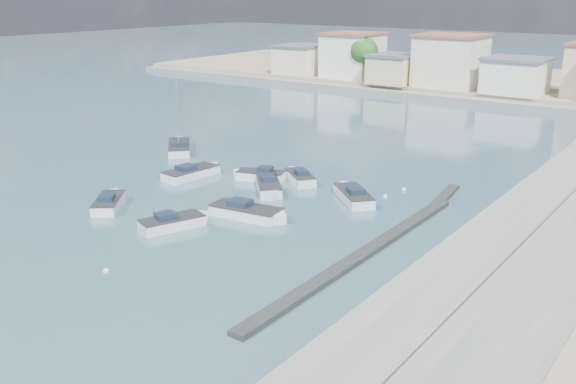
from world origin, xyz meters
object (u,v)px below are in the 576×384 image
object	(u,v)px
motorboat_d	(259,176)
motorboat_h	(250,213)
motorboat_b	(175,223)
sailboat	(179,147)
motorboat_f	(299,177)
motorboat_c	(353,195)
motorboat_g	(269,188)
motorboat_e	(193,173)
motorboat_a	(109,203)

from	to	relation	value
motorboat_d	motorboat_h	world-z (taller)	same
motorboat_b	motorboat_d	xyz separation A→B (m)	(-2.76, 13.28, -0.00)
motorboat_h	sailboat	bearing A→B (deg)	148.51
motorboat_b	motorboat_f	xyz separation A→B (m)	(0.56, 15.04, 0.00)
motorboat_b	motorboat_c	world-z (taller)	same
sailboat	motorboat_g	bearing A→B (deg)	-19.72
motorboat_d	motorboat_g	world-z (taller)	same
motorboat_e	motorboat_g	distance (m)	8.61
motorboat_g	motorboat_e	bearing A→B (deg)	-177.64
motorboat_g	motorboat_h	size ratio (longest dim) A/B	0.76
motorboat_f	motorboat_b	bearing A→B (deg)	-92.12
motorboat_d	motorboat_e	distance (m)	6.19
sailboat	motorboat_e	bearing A→B (deg)	-37.75
motorboat_a	motorboat_e	size ratio (longest dim) A/B	0.77
motorboat_a	motorboat_b	size ratio (longest dim) A/B	0.91
motorboat_d	sailboat	world-z (taller)	sailboat
motorboat_a	motorboat_g	distance (m)	13.30
motorboat_a	motorboat_f	world-z (taller)	same
motorboat_a	motorboat_e	xyz separation A→B (m)	(-0.67, 10.32, -0.00)
motorboat_c	motorboat_e	size ratio (longest dim) A/B	0.85
motorboat_c	motorboat_d	xyz separation A→B (m)	(-9.98, 0.00, -0.00)
motorboat_a	motorboat_d	world-z (taller)	same
motorboat_e	sailboat	size ratio (longest dim) A/B	0.69
motorboat_b	motorboat_h	distance (m)	5.77
motorboat_b	motorboat_c	size ratio (longest dim) A/B	1.00
motorboat_b	motorboat_h	bearing A→B (deg)	58.05
motorboat_e	motorboat_f	size ratio (longest dim) A/B	1.38
motorboat_b	motorboat_c	xyz separation A→B (m)	(7.22, 13.28, 0.00)
motorboat_a	motorboat_d	size ratio (longest dim) A/B	0.97
motorboat_b	sailboat	size ratio (longest dim) A/B	0.58
motorboat_a	sailboat	size ratio (longest dim) A/B	0.53
motorboat_h	motorboat_f	bearing A→B (deg)	103.81
sailboat	motorboat_c	bearing A→B (deg)	-8.69
motorboat_b	motorboat_d	size ratio (longest dim) A/B	1.07
motorboat_a	motorboat_b	bearing A→B (deg)	-1.35
motorboat_g	sailboat	xyz separation A→B (m)	(-16.88, 6.05, 0.03)
motorboat_d	sailboat	xyz separation A→B (m)	(-13.82, 3.63, 0.03)
motorboat_d	sailboat	size ratio (longest dim) A/B	0.54
sailboat	motorboat_d	bearing A→B (deg)	-14.74
motorboat_b	motorboat_d	bearing A→B (deg)	101.72
motorboat_f	motorboat_h	size ratio (longest dim) A/B	0.70
motorboat_b	motorboat_e	bearing A→B (deg)	128.30
motorboat_b	motorboat_f	world-z (taller)	same
motorboat_a	motorboat_g	size ratio (longest dim) A/B	0.97
motorboat_g	motorboat_a	bearing A→B (deg)	-126.62
motorboat_g	motorboat_d	bearing A→B (deg)	141.75
motorboat_b	motorboat_g	bearing A→B (deg)	88.35
motorboat_b	sailboat	distance (m)	23.68
motorboat_a	motorboat_d	bearing A→B (deg)	69.61
motorboat_c	sailboat	bearing A→B (deg)	171.31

